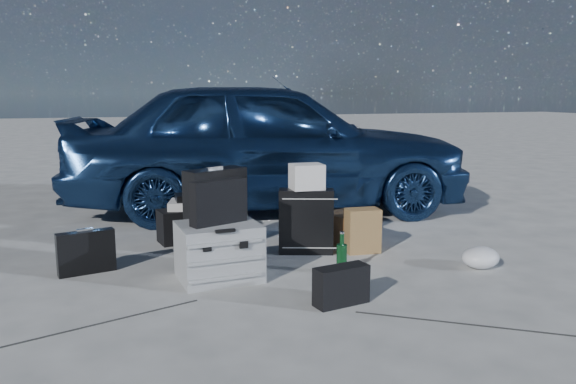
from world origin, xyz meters
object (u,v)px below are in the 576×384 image
at_px(car, 268,144).
at_px(suitcase_right, 306,221).
at_px(cardboard_box, 348,228).
at_px(pelican_case, 219,251).
at_px(briefcase, 86,252).
at_px(green_bottle, 342,254).
at_px(duffel_bag, 192,225).
at_px(suitcase_left, 216,209).

xyz_separation_m(car, suitcase_right, (-0.21, -1.84, -0.49)).
bearing_deg(cardboard_box, pelican_case, -155.22).
distance_m(car, briefcase, 2.76).
bearing_deg(car, suitcase_right, -175.99).
height_order(briefcase, green_bottle, briefcase).
distance_m(car, duffel_bag, 1.67).
xyz_separation_m(car, green_bottle, (-0.15, -2.46, -0.61)).
bearing_deg(pelican_case, cardboard_box, 21.09).
xyz_separation_m(suitcase_left, green_bottle, (0.76, -0.98, -0.20)).
bearing_deg(car, suitcase_left, 159.06).
xyz_separation_m(suitcase_right, green_bottle, (0.06, -0.62, -0.12)).
bearing_deg(duffel_bag, car, 37.19).
height_order(briefcase, suitcase_left, suitcase_left).
distance_m(briefcase, duffel_bag, 1.15).
relative_size(pelican_case, suitcase_left, 0.80).
distance_m(suitcase_left, duffel_bag, 0.44).
bearing_deg(suitcase_right, car, 103.32).
height_order(car, duffel_bag, car).
relative_size(briefcase, green_bottle, 1.34).
bearing_deg(briefcase, green_bottle, -31.77).
xyz_separation_m(car, briefcase, (-1.97, -1.84, -0.60)).
relative_size(pelican_case, suitcase_right, 1.04).
distance_m(duffel_bag, green_bottle, 1.62).
distance_m(car, suitcase_right, 1.92).
height_order(car, briefcase, car).
bearing_deg(suitcase_left, duffel_bag, 88.66).
height_order(briefcase, suitcase_right, suitcase_right).
xyz_separation_m(suitcase_right, duffel_bag, (-0.85, 0.72, -0.12)).
xyz_separation_m(pelican_case, briefcase, (-0.92, 0.44, -0.04)).
distance_m(car, cardboard_box, 1.81).
distance_m(car, green_bottle, 2.54).
xyz_separation_m(duffel_bag, green_bottle, (0.91, -1.34, 0.01)).
bearing_deg(suitcase_right, duffel_bag, 159.88).
relative_size(suitcase_right, green_bottle, 1.76).
bearing_deg(pelican_case, suitcase_left, 76.36).
distance_m(suitcase_right, duffel_bag, 1.12).
bearing_deg(green_bottle, car, 86.40).
bearing_deg(cardboard_box, duffel_bag, 157.15).
xyz_separation_m(suitcase_left, duffel_bag, (-0.16, 0.36, -0.20)).
relative_size(briefcase, cardboard_box, 1.09).
distance_m(suitcase_left, cardboard_box, 1.19).
bearing_deg(briefcase, duffel_bag, 25.37).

